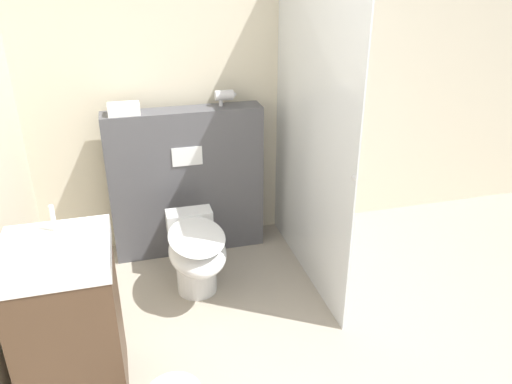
# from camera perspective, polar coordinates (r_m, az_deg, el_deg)

# --- Properties ---
(wall_back) EXTENTS (8.00, 0.06, 2.50)m
(wall_back) POSITION_cam_1_polar(r_m,az_deg,el_deg) (3.87, -5.57, 11.93)
(wall_back) COLOR beige
(wall_back) RESTS_ON ground_plane
(partition_panel) EXTENTS (1.16, 0.22, 1.15)m
(partition_panel) POSITION_cam_1_polar(r_m,az_deg,el_deg) (3.85, -7.88, 1.10)
(partition_panel) COLOR #4C4C51
(partition_panel) RESTS_ON ground_plane
(shower_glass) EXTENTS (0.04, 1.44, 2.16)m
(shower_glass) POSITION_cam_1_polar(r_m,az_deg,el_deg) (3.36, 6.21, 6.84)
(shower_glass) COLOR silver
(shower_glass) RESTS_ON ground_plane
(toilet) EXTENTS (0.38, 0.70, 0.51)m
(toilet) POSITION_cam_1_polar(r_m,az_deg,el_deg) (3.41, -6.85, -6.95)
(toilet) COLOR white
(toilet) RESTS_ON ground_plane
(sink_vanity) EXTENTS (0.51, 0.50, 1.05)m
(sink_vanity) POSITION_cam_1_polar(r_m,az_deg,el_deg) (2.78, -20.64, -13.65)
(sink_vanity) COLOR #473323
(sink_vanity) RESTS_ON ground_plane
(hair_drier) EXTENTS (0.16, 0.07, 0.12)m
(hair_drier) POSITION_cam_1_polar(r_m,az_deg,el_deg) (3.70, -3.53, 10.96)
(hair_drier) COLOR #B7B7BC
(hair_drier) RESTS_ON partition_panel
(folded_towel) EXTENTS (0.22, 0.14, 0.07)m
(folded_towel) POSITION_cam_1_polar(r_m,az_deg,el_deg) (3.61, -14.88, 9.16)
(folded_towel) COLOR white
(folded_towel) RESTS_ON partition_panel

